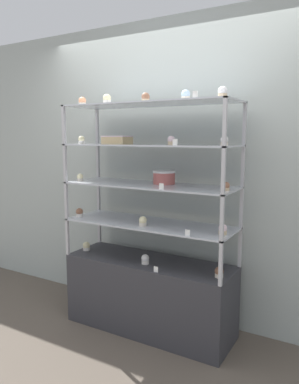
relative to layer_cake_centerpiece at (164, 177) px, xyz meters
name	(u,v)px	position (x,y,z in m)	size (l,w,h in m)	color
ground_plane	(150,328)	(-0.09, -0.08, -1.28)	(20.00, 20.00, 0.00)	brown
back_wall	(171,172)	(-0.09, 0.30, 0.02)	(8.00, 0.05, 2.60)	#A8B2AD
display_base	(150,295)	(-0.09, -0.08, -0.98)	(1.39, 0.47, 0.60)	#333338
display_riser_lower	(150,225)	(-0.09, -0.08, -0.39)	(1.39, 0.47, 0.32)	#B7B7BC
display_riser_middle	(150,187)	(-0.09, -0.08, -0.07)	(1.39, 0.47, 0.32)	#B7B7BC
display_riser_upper	(150,147)	(-0.09, -0.08, 0.24)	(1.39, 0.47, 0.32)	#B7B7BC
display_riser_top	(150,106)	(-0.09, -0.08, 0.56)	(1.39, 0.47, 0.32)	#B7B7BC
layer_cake_centerpiece	(164,177)	(0.00, 0.00, 0.00)	(0.18, 0.18, 0.11)	#C66660
sheet_cake_frosted	(117,140)	(-0.42, -0.04, 0.30)	(0.22, 0.16, 0.07)	#DBBC84
cupcake_0	(86,246)	(-0.71, -0.13, -0.65)	(0.06, 0.06, 0.08)	white
cupcake_1	(145,259)	(-0.08, -0.17, -0.65)	(0.06, 0.06, 0.08)	white
cupcake_2	(219,272)	(0.53, -0.15, -0.65)	(0.06, 0.06, 0.08)	beige
price_tag_0	(156,269)	(0.09, -0.29, -0.66)	(0.04, 0.00, 0.04)	white
cupcake_3	(79,213)	(-0.73, -0.19, -0.33)	(0.06, 0.06, 0.08)	white
cupcake_4	(143,221)	(-0.08, -0.20, -0.33)	(0.06, 0.06, 0.08)	beige
cupcake_5	(223,229)	(0.55, -0.13, -0.33)	(0.06, 0.06, 0.08)	#CCB28C
price_tag_1	(188,233)	(0.34, -0.29, -0.35)	(0.04, 0.00, 0.04)	white
cupcake_6	(80,177)	(-0.72, -0.18, -0.02)	(0.05, 0.05, 0.06)	beige
cupcake_7	(226,187)	(0.56, -0.12, -0.02)	(0.05, 0.05, 0.06)	#CCB28C
price_tag_2	(161,186)	(0.13, -0.29, -0.03)	(0.04, 0.00, 0.04)	white
cupcake_8	(82,140)	(-0.72, -0.15, 0.29)	(0.05, 0.05, 0.07)	white
cupcake_9	(171,141)	(0.13, -0.14, 0.29)	(0.05, 0.05, 0.07)	#CCB28C
cupcake_10	(224,141)	(0.56, -0.21, 0.29)	(0.05, 0.05, 0.07)	beige
price_tag_3	(175,142)	(0.24, -0.29, 0.28)	(0.04, 0.00, 0.04)	white
cupcake_11	(82,102)	(-0.72, -0.12, 0.61)	(0.06, 0.06, 0.08)	beige
cupcake_12	(107,99)	(-0.42, -0.19, 0.61)	(0.06, 0.06, 0.08)	white
cupcake_13	(146,98)	(-0.10, -0.12, 0.61)	(0.06, 0.06, 0.08)	#CCB28C
cupcake_14	(186,95)	(0.24, -0.14, 0.61)	(0.06, 0.06, 0.08)	beige
cupcake_15	(223,92)	(0.53, -0.18, 0.61)	(0.06, 0.06, 0.08)	#CCB28C
price_tag_4	(195,94)	(0.38, -0.29, 0.60)	(0.04, 0.00, 0.04)	white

